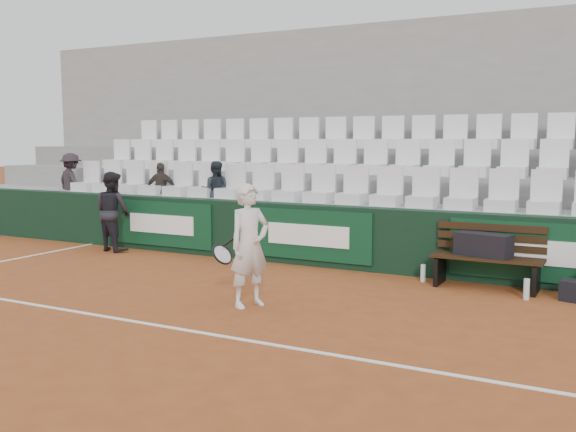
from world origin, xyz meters
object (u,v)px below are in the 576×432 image
at_px(sports_bag_left, 483,245).
at_px(tennis_player, 249,246).
at_px(ball_kid, 113,211).
at_px(water_bottle_far, 526,289).
at_px(spectator_a, 70,161).
at_px(bench_left, 486,273).
at_px(spectator_c, 215,167).
at_px(water_bottle_near, 423,273).
at_px(spectator_b, 161,167).

relative_size(sports_bag_left, tennis_player, 0.49).
bearing_deg(ball_kid, sports_bag_left, -168.82).
xyz_separation_m(water_bottle_far, spectator_a, (-9.42, 1.35, 1.48)).
height_order(bench_left, spectator_c, spectator_c).
relative_size(bench_left, water_bottle_far, 5.45).
xyz_separation_m(water_bottle_far, ball_kid, (-7.35, 0.35, 0.60)).
bearing_deg(spectator_c, ball_kid, 8.39).
height_order(water_bottle_far, spectator_a, spectator_a).
relative_size(spectator_a, spectator_c, 1.11).
distance_m(water_bottle_far, spectator_a, 9.64).
bearing_deg(ball_kid, spectator_c, -137.73).
bearing_deg(spectator_c, water_bottle_near, 144.46).
height_order(water_bottle_far, spectator_b, spectator_b).
distance_m(water_bottle_near, spectator_a, 8.13).
bearing_deg(bench_left, spectator_c, 169.62).
xyz_separation_m(tennis_player, spectator_a, (-6.42, 3.29, 0.86)).
xyz_separation_m(water_bottle_far, tennis_player, (-3.00, -1.94, 0.62)).
relative_size(bench_left, sports_bag_left, 2.00).
bearing_deg(water_bottle_near, spectator_a, 173.39).
bearing_deg(ball_kid, spectator_b, -98.59).
distance_m(bench_left, spectator_c, 5.40).
xyz_separation_m(ball_kid, spectator_c, (1.62, 1.00, 0.82)).
height_order(bench_left, spectator_b, spectator_b).
xyz_separation_m(bench_left, sports_bag_left, (-0.06, 0.01, 0.39)).
relative_size(water_bottle_near, water_bottle_far, 0.92).
xyz_separation_m(water_bottle_near, ball_kid, (-5.86, -0.08, 0.61)).
bearing_deg(sports_bag_left, spectator_b, 171.68).
distance_m(water_bottle_near, spectator_b, 5.77).
height_order(bench_left, sports_bag_left, sports_bag_left).
bearing_deg(bench_left, ball_kid, -179.50).
bearing_deg(bench_left, spectator_b, 171.64).
bearing_deg(tennis_player, spectator_b, 140.53).
bearing_deg(spectator_a, water_bottle_far, -172.22).
height_order(spectator_b, spectator_c, spectator_c).
xyz_separation_m(water_bottle_near, spectator_b, (-5.52, 0.92, 1.41)).
xyz_separation_m(spectator_b, spectator_c, (1.27, 0.00, 0.02)).
bearing_deg(water_bottle_far, spectator_a, 171.83).
distance_m(tennis_player, spectator_b, 5.24).
xyz_separation_m(water_bottle_far, spectator_c, (-5.73, 1.35, 1.42)).
xyz_separation_m(tennis_player, ball_kid, (-4.35, 2.29, -0.02)).
xyz_separation_m(water_bottle_near, water_bottle_far, (1.48, -0.43, 0.01)).
bearing_deg(tennis_player, water_bottle_far, 32.87).
bearing_deg(spectator_b, ball_kid, 46.10).
bearing_deg(water_bottle_near, ball_kid, -179.21).
xyz_separation_m(sports_bag_left, spectator_c, (-5.09, 0.93, 0.95)).
bearing_deg(sports_bag_left, tennis_player, -134.99).
bearing_deg(spectator_b, water_bottle_far, 144.32).
height_order(ball_kid, spectator_b, spectator_b).
relative_size(sports_bag_left, ball_kid, 0.51).
bearing_deg(water_bottle_far, sports_bag_left, 146.54).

